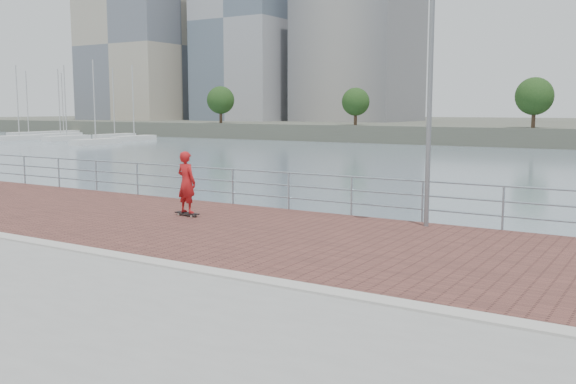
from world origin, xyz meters
The scene contains 8 objects.
water centered at (0.00, 0.00, -2.00)m, with size 400.00×400.00×0.00m, color slate.
brick_lane centered at (0.00, 3.60, 0.01)m, with size 40.00×6.80×0.02m, color brown.
curb centered at (0.00, 0.00, 0.03)m, with size 40.00×0.40×0.06m, color #B7B5AD.
guardrail centered at (0.00, 7.00, 0.69)m, with size 39.06×0.06×1.13m.
street_lamp centered at (1.32, 6.05, 4.42)m, with size 0.45×1.32×6.22m.
skateboard centered at (-4.84, 4.48, 0.09)m, with size 0.81×0.29×0.09m.
skateboarder centered at (-4.84, 4.48, 0.96)m, with size 0.62×0.41×1.71m, color #B3171A.
marina centered at (-80.78, 61.00, -1.47)m, with size 33.94×27.33×11.58m.
Camera 1 is at (6.79, -8.90, 2.98)m, focal length 40.00 mm.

